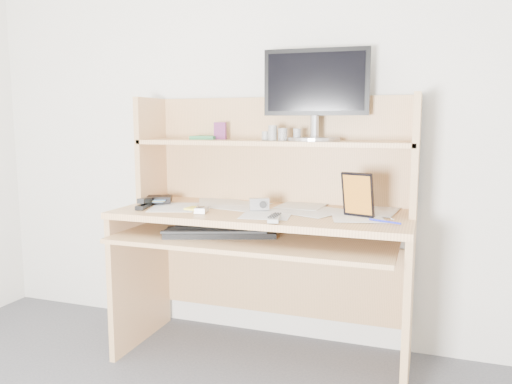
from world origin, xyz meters
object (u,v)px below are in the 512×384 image
(game_case, at_px, (358,195))
(monitor, at_px, (316,92))
(desk, at_px, (268,219))
(tv_remote, at_px, (275,218))
(keyboard, at_px, (220,232))

(game_case, height_order, monitor, monitor)
(desk, height_order, monitor, monitor)
(game_case, xyz_separation_m, monitor, (-0.25, 0.23, 0.46))
(monitor, bearing_deg, tv_remote, -104.53)
(tv_remote, bearing_deg, game_case, 17.60)
(keyboard, height_order, monitor, monitor)
(keyboard, relative_size, monitor, 1.06)
(desk, bearing_deg, keyboard, -125.38)
(tv_remote, bearing_deg, desk, 101.40)
(keyboard, distance_m, game_case, 0.65)
(desk, height_order, tv_remote, desk)
(keyboard, relative_size, game_case, 2.74)
(keyboard, height_order, tv_remote, tv_remote)
(keyboard, bearing_deg, monitor, 22.43)
(tv_remote, xyz_separation_m, game_case, (0.33, 0.18, 0.09))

